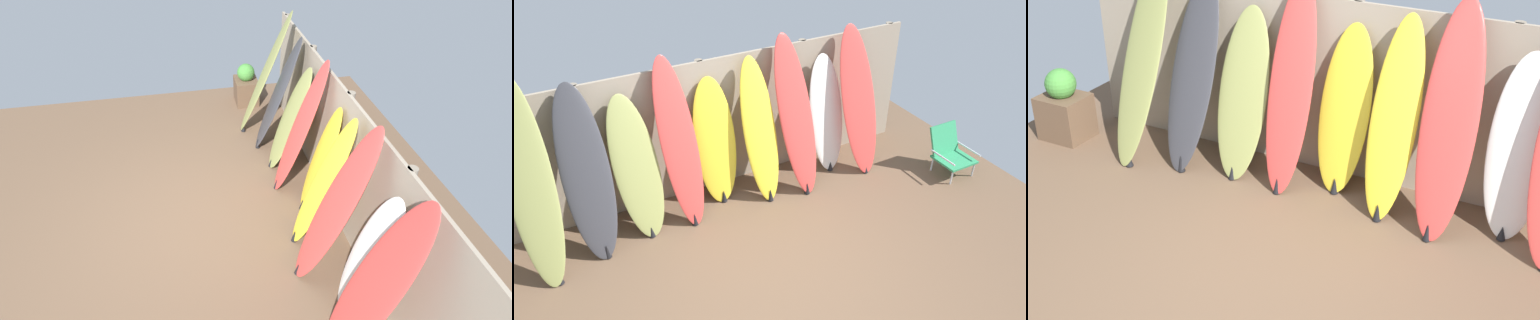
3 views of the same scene
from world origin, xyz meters
TOP-DOWN VIEW (x-y plane):
  - ground at (0.00, 0.00)m, footprint 7.68×7.68m
  - fence_back at (-0.00, 2.01)m, footprint 6.08×0.11m
  - surfboard_olive_0 at (-2.10, 1.46)m, footprint 0.57×0.94m
  - surfboard_charcoal_1 at (-1.56, 1.54)m, footprint 0.59×0.78m
  - surfboard_olive_2 at (-1.01, 1.60)m, footprint 0.56×0.65m
  - surfboard_red_3 at (-0.48, 1.59)m, footprint 0.47×0.71m
  - surfboard_yellow_4 at (0.02, 1.73)m, footprint 0.57×0.49m
  - surfboard_yellow_5 at (0.57, 1.57)m, footprint 0.45×0.68m
  - surfboard_red_6 at (1.07, 1.53)m, footprint 0.55×0.84m
  - surfboard_white_7 at (1.65, 1.68)m, footprint 0.55×0.46m
  - surfboard_red_8 at (2.06, 1.52)m, footprint 0.56×0.75m
  - planter_box at (-3.16, 1.33)m, footprint 0.51×0.44m

SIDE VIEW (x-z plane):
  - ground at x=0.00m, z-range 0.00..0.00m
  - planter_box at x=-3.16m, z-range -0.05..0.76m
  - surfboard_yellow_4 at x=0.02m, z-range -0.02..1.62m
  - surfboard_white_7 at x=1.65m, z-range -0.01..1.63m
  - surfboard_olive_2 at x=-1.01m, z-range -0.01..1.66m
  - surfboard_yellow_5 at x=0.57m, z-range -0.01..1.81m
  - fence_back at x=0.00m, z-range 0.00..1.80m
  - surfboard_charcoal_1 at x=-1.56m, z-range -0.02..1.91m
  - surfboard_red_8 at x=2.06m, z-range -0.01..1.97m
  - surfboard_red_3 at x=-0.48m, z-range -0.02..1.99m
  - surfboard_red_6 at x=1.07m, z-range -0.01..2.01m
  - surfboard_olive_0 at x=-2.10m, z-range -0.02..2.13m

